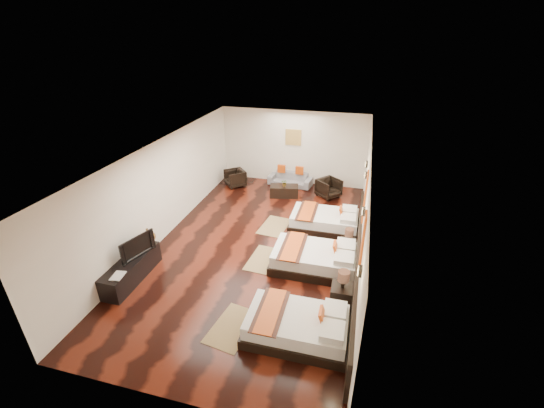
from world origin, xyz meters
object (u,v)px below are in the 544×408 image
(figurine, at_px, (148,235))
(nightstand_b, at_px, (348,247))
(bed_near, at_px, (298,326))
(book, at_px, (113,276))
(tv_console, at_px, (132,269))
(bed_mid, at_px, (315,258))
(coffee_table, at_px, (284,191))
(bed_far, at_px, (325,221))
(sofa, at_px, (290,179))
(armchair_right, at_px, (329,188))
(armchair_left, at_px, (235,178))
(nightstand_a, at_px, (342,294))
(table_plant, at_px, (285,183))
(tv, at_px, (135,245))

(figurine, bearing_deg, nightstand_b, 16.49)
(nightstand_b, bearing_deg, bed_near, -103.91)
(bed_near, bearing_deg, book, 178.52)
(book, bearing_deg, tv_console, 90.00)
(bed_mid, distance_m, coffee_table, 4.31)
(bed_far, bearing_deg, coffee_table, 131.62)
(sofa, bearing_deg, armchair_right, -16.91)
(bed_mid, relative_size, nightstand_b, 2.58)
(book, height_order, armchair_left, armchair_left)
(bed_mid, height_order, coffee_table, bed_mid)
(nightstand_a, bearing_deg, tv_console, -176.18)
(armchair_left, height_order, coffee_table, armchair_left)
(bed_mid, distance_m, book, 4.74)
(coffee_table, xyz_separation_m, table_plant, (0.02, -0.01, 0.33))
(bed_far, height_order, figurine, figurine)
(bed_mid, xyz_separation_m, nightstand_a, (0.75, -1.23, 0.05))
(figurine, bearing_deg, nightstand_a, -5.72)
(bed_mid, distance_m, nightstand_a, 1.44)
(armchair_right, bearing_deg, tv, -174.94)
(book, height_order, coffee_table, book)
(book, height_order, table_plant, table_plant)
(bed_mid, relative_size, tv, 2.26)
(nightstand_b, xyz_separation_m, tv, (-4.90, -2.06, 0.53))
(tv_console, height_order, armchair_left, armchair_left)
(tv_console, relative_size, book, 5.31)
(sofa, height_order, coffee_table, sofa)
(sofa, bearing_deg, bed_far, -53.02)
(bed_far, bearing_deg, bed_mid, -89.96)
(figurine, height_order, armchair_left, figurine)
(tv, relative_size, armchair_right, 1.29)
(tv_console, height_order, figurine, figurine)
(bed_mid, bearing_deg, armchair_left, 130.42)
(bed_far, distance_m, armchair_right, 2.29)
(book, bearing_deg, armchair_left, 85.96)
(coffee_table, bearing_deg, nightstand_b, -52.73)
(sofa, bearing_deg, tv, -103.91)
(bed_mid, height_order, sofa, bed_mid)
(book, bearing_deg, coffee_table, 68.00)
(sofa, bearing_deg, nightstand_a, -61.41)
(figurine, height_order, coffee_table, figurine)
(bed_far, height_order, book, bed_far)
(nightstand_a, xyz_separation_m, coffee_table, (-2.46, 5.19, -0.12))
(tv, bearing_deg, coffee_table, -6.97)
(bed_near, relative_size, tv, 2.14)
(tv_console, height_order, armchair_right, armchair_right)
(bed_mid, bearing_deg, bed_far, 90.04)
(figurine, xyz_separation_m, sofa, (2.49, 5.75, -0.50))
(nightstand_b, xyz_separation_m, table_plant, (-2.44, 3.22, 0.24))
(coffee_table, distance_m, table_plant, 0.33)
(armchair_left, bearing_deg, nightstand_b, 9.66)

